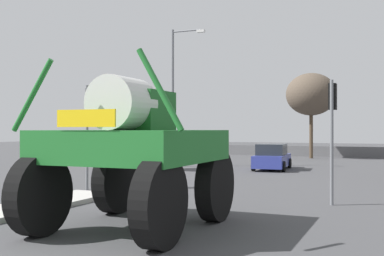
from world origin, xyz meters
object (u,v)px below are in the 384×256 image
at_px(oversize_sprayer, 134,152).
at_px(traffic_signal_near_right, 332,114).
at_px(sedan_ahead, 272,157).
at_px(bare_tree_far_center, 311,94).
at_px(traffic_signal_near_left, 89,114).
at_px(streetlight_far_left, 175,90).
at_px(bare_tree_left, 127,99).

xyz_separation_m(oversize_sprayer, traffic_signal_near_right, (3.94, 5.67, 1.03)).
distance_m(oversize_sprayer, traffic_signal_near_right, 6.98).
distance_m(sedan_ahead, bare_tree_far_center, 12.65).
bearing_deg(traffic_signal_near_right, sedan_ahead, 112.53).
xyz_separation_m(traffic_signal_near_left, bare_tree_far_center, (4.65, 23.78, 2.20)).
height_order(streetlight_far_left, bare_tree_far_center, streetlight_far_left).
relative_size(traffic_signal_near_left, streetlight_far_left, 0.47).
height_order(bare_tree_left, bare_tree_far_center, bare_tree_far_center).
distance_m(oversize_sprayer, traffic_signal_near_left, 7.90).
xyz_separation_m(bare_tree_left, bare_tree_far_center, (7.81, 15.74, 1.09)).
relative_size(sedan_ahead, bare_tree_left, 0.80).
distance_m(oversize_sprayer, bare_tree_left, 16.32).
bearing_deg(traffic_signal_near_left, sedan_ahead, 69.93).
xyz_separation_m(traffic_signal_near_right, bare_tree_far_center, (-4.68, 23.78, 2.32)).
bearing_deg(traffic_signal_near_left, bare_tree_left, 111.45).
relative_size(oversize_sprayer, traffic_signal_near_right, 1.28).
distance_m(oversize_sprayer, bare_tree_far_center, 29.65).
height_order(oversize_sprayer, bare_tree_left, bare_tree_left).
relative_size(traffic_signal_near_right, bare_tree_far_center, 0.57).
xyz_separation_m(sedan_ahead, traffic_signal_near_right, (4.96, -11.96, 2.17)).
distance_m(traffic_signal_near_left, bare_tree_far_center, 24.33).
bearing_deg(sedan_ahead, traffic_signal_near_left, 154.93).
xyz_separation_m(oversize_sprayer, bare_tree_left, (-8.55, 13.71, 2.26)).
distance_m(bare_tree_left, bare_tree_far_center, 17.60).
height_order(traffic_signal_near_left, traffic_signal_near_right, traffic_signal_near_left).
bearing_deg(sedan_ahead, traffic_signal_near_right, -162.47).
height_order(traffic_signal_near_right, bare_tree_left, bare_tree_left).
distance_m(sedan_ahead, traffic_signal_near_right, 13.13).
relative_size(traffic_signal_near_right, bare_tree_left, 0.75).
bearing_deg(traffic_signal_near_right, traffic_signal_near_left, -179.99).
bearing_deg(sedan_ahead, oversize_sprayer, 178.30).
bearing_deg(streetlight_far_left, bare_tree_left, -109.77).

